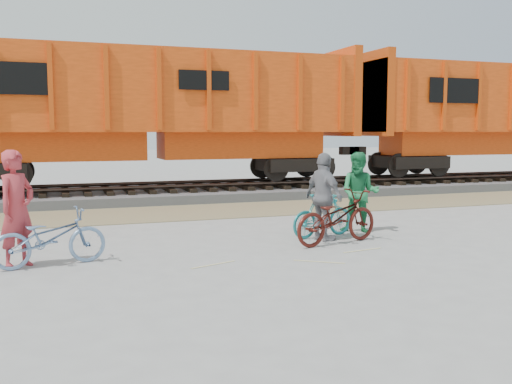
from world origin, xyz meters
The scene contains 11 objects.
ground centered at (0.00, 0.00, 0.00)m, with size 120.00×120.00×0.00m, color #9E9E99.
gravel_strip centered at (0.00, 5.50, 0.01)m, with size 120.00×3.00×0.02m, color #887854.
ballast_bed centered at (0.00, 9.00, 0.15)m, with size 120.00×4.00×0.30m, color slate.
track centered at (0.00, 9.00, 0.47)m, with size 120.00×2.60×0.24m.
hopper_car_center centered at (-0.46, 9.00, 3.01)m, with size 14.00×3.13×4.65m.
bicycle_blue centered at (-3.62, 0.03, 0.49)m, with size 0.65×1.85×0.97m, color #6E8EB6.
bicycle_teal centered at (1.89, 0.92, 0.47)m, with size 0.45×1.58×0.95m, color teal.
bicycle_maroon centered at (1.84, 0.16, 0.54)m, with size 0.72×2.05×1.08m, color #4A1610.
person_solo centered at (-4.12, 0.13, 0.98)m, with size 0.72×0.47×1.97m, color #B43339.
person_man centered at (2.89, 1.12, 0.90)m, with size 0.88×0.68×1.81m, color #227E47.
person_woman centered at (1.74, 0.56, 0.92)m, with size 1.07×0.45×1.83m, color gray.
Camera 1 is at (-3.45, -10.03, 2.27)m, focal length 40.00 mm.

